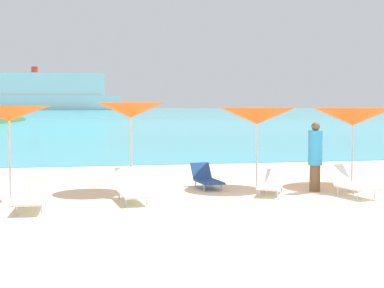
% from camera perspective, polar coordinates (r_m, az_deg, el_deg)
% --- Properties ---
extents(ground_plane, '(50.00, 100.00, 0.30)m').
position_cam_1_polar(ground_plane, '(21.59, 1.15, -2.27)').
color(ground_plane, beige).
extents(ocean_water, '(650.00, 440.00, 0.02)m').
position_cam_1_polar(ocean_water, '(240.24, -9.68, 3.45)').
color(ocean_water, '#38B7CC').
rests_on(ocean_water, ground_plane).
extents(umbrella_2, '(2.13, 2.13, 2.22)m').
position_cam_1_polar(umbrella_2, '(13.63, -18.54, 3.01)').
color(umbrella_2, silver).
rests_on(umbrella_2, ground_plane).
extents(umbrella_3, '(1.87, 1.87, 2.30)m').
position_cam_1_polar(umbrella_3, '(14.48, -6.40, 3.49)').
color(umbrella_3, silver).
rests_on(umbrella_3, ground_plane).
extents(umbrella_4, '(2.11, 2.11, 2.16)m').
position_cam_1_polar(umbrella_4, '(15.06, 6.81, 2.91)').
color(umbrella_4, silver).
rests_on(umbrella_4, ground_plane).
extents(umbrella_5, '(2.34, 2.34, 2.15)m').
position_cam_1_polar(umbrella_5, '(16.02, 16.44, 2.74)').
color(umbrella_5, silver).
rests_on(umbrella_5, ground_plane).
extents(lounge_chair_1, '(1.15, 1.55, 0.55)m').
position_cam_1_polar(lounge_chair_1, '(13.95, 8.34, -4.08)').
color(lounge_chair_1, white).
rests_on(lounge_chair_1, ground_plane).
extents(lounge_chair_5, '(0.73, 1.63, 0.72)m').
position_cam_1_polar(lounge_chair_5, '(12.84, -6.38, -4.67)').
color(lounge_chair_5, white).
rests_on(lounge_chair_5, ground_plane).
extents(lounge_chair_7, '(0.90, 1.52, 0.73)m').
position_cam_1_polar(lounge_chair_7, '(13.97, 16.19, -3.92)').
color(lounge_chair_7, white).
rests_on(lounge_chair_7, ground_plane).
extents(lounge_chair_9, '(0.71, 1.39, 0.63)m').
position_cam_1_polar(lounge_chair_9, '(14.78, 1.50, -3.58)').
color(lounge_chair_9, '#1E478C').
rests_on(lounge_chair_9, ground_plane).
extents(lounge_chair_10, '(0.59, 1.46, 0.69)m').
position_cam_1_polar(lounge_chair_10, '(12.19, -16.29, -5.23)').
color(lounge_chair_10, white).
rests_on(lounge_chair_10, ground_plane).
extents(beachgoer_0, '(0.37, 0.37, 1.79)m').
position_cam_1_polar(beachgoer_0, '(14.46, 12.72, -1.14)').
color(beachgoer_0, brown).
rests_on(beachgoer_0, ground_plane).
extents(cruise_ship, '(67.17, 10.83, 21.08)m').
position_cam_1_polar(cruise_ship, '(278.07, -14.32, 5.10)').
color(cruise_ship, white).
rests_on(cruise_ship, ocean_water).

